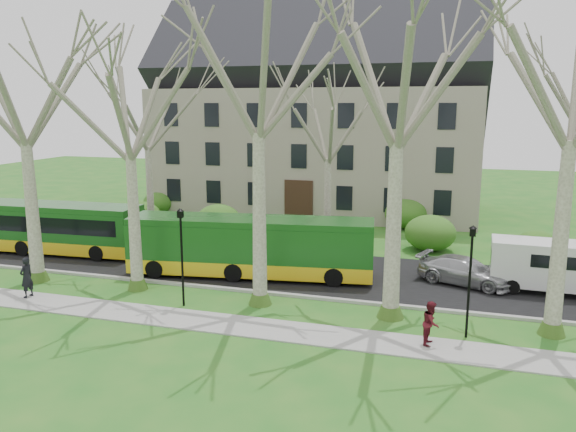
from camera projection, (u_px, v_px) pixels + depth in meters
The scene contains 15 objects.
ground at pixel (320, 312), 24.20m from camera, with size 120.00×120.00×0.00m, color #1F661D.
sidewalk at pixel (305, 333), 21.85m from camera, with size 70.00×2.00×0.06m, color gray.
road at pixel (345, 275), 29.36m from camera, with size 80.00×8.00×0.06m, color black.
curb at pixel (328, 299), 25.60m from camera, with size 80.00×0.25×0.14m, color #A5A39E.
building at pixel (318, 113), 46.86m from camera, with size 26.50×12.20×16.00m.
tree_row_verge at pixel (324, 149), 23.12m from camera, with size 49.00×7.00×14.00m.
tree_row_far at pixel (342, 152), 33.74m from camera, with size 33.00×7.00×12.00m.
lamp_row at pixel (315, 260), 22.76m from camera, with size 36.22×0.22×4.30m.
hedges at pixel (302, 220), 38.47m from camera, with size 30.60×8.60×2.00m.
bus_lead at pixel (43, 227), 33.65m from camera, with size 12.18×2.54×3.05m, color #165018, non-canonical shape.
bus_follow at pixel (251, 246), 28.90m from camera, with size 12.55×2.61×3.14m, color #165018, non-canonical shape.
sedan at pixel (465, 271), 27.65m from camera, with size 1.87×4.61×1.34m, color #A9AAAE.
van_a at pixel (553, 267), 26.37m from camera, with size 5.53×2.01×2.41m, color silver, non-canonical shape.
pedestrian_a at pixel (27, 277), 25.74m from camera, with size 0.69×0.45×1.89m, color black.
pedestrian_b at pixel (431, 323), 20.67m from camera, with size 0.80×0.62×1.65m, color #52121B.
Camera 1 is at (5.26, -22.36, 8.79)m, focal length 35.00 mm.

